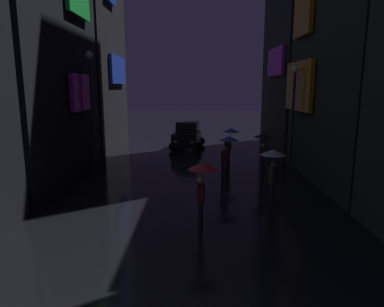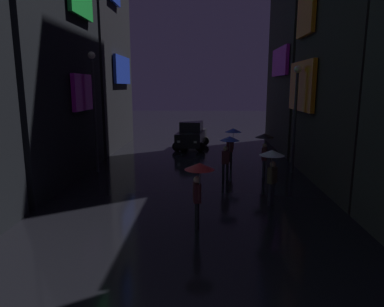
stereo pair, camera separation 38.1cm
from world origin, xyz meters
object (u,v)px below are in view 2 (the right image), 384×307
object	(u,v)px
pedestrian_midstreet_left_black	(264,143)
car_distant	(192,135)
pedestrian_midstreet_centre_red	(199,177)
streetlamp_left_far	(94,99)
pedestrian_near_crossing_blue	(232,137)
pedestrian_foreground_right_clear	(272,162)
streetlamp_right_far	(296,107)
pedestrian_foreground_left_blue	(228,146)

from	to	relation	value
pedestrian_midstreet_left_black	car_distant	size ratio (longest dim) A/B	0.49
pedestrian_midstreet_centre_red	streetlamp_left_far	size ratio (longest dim) A/B	0.35
pedestrian_midstreet_left_black	pedestrian_near_crossing_blue	distance (m)	2.45
pedestrian_near_crossing_blue	pedestrian_foreground_right_clear	bearing A→B (deg)	-81.27
streetlamp_right_far	pedestrian_near_crossing_blue	bearing A→B (deg)	158.59
pedestrian_foreground_right_clear	pedestrian_midstreet_centre_red	bearing A→B (deg)	-139.70
car_distant	pedestrian_midstreet_left_black	bearing A→B (deg)	-63.84
pedestrian_near_crossing_blue	streetlamp_left_far	distance (m)	7.42
pedestrian_near_crossing_blue	streetlamp_right_far	size ratio (longest dim) A/B	0.40
pedestrian_foreground_right_clear	pedestrian_foreground_left_blue	xyz separation A→B (m)	(-1.35, 3.27, 0.00)
pedestrian_midstreet_left_black	pedestrian_near_crossing_blue	bearing A→B (deg)	124.82
pedestrian_midstreet_left_black	pedestrian_foreground_left_blue	world-z (taller)	same
pedestrian_foreground_right_clear	car_distant	xyz separation A→B (m)	(-3.38, 12.01, -0.74)
pedestrian_foreground_right_clear	car_distant	distance (m)	12.50
pedestrian_foreground_left_blue	pedestrian_foreground_right_clear	bearing A→B (deg)	-67.51
pedestrian_near_crossing_blue	streetlamp_right_far	distance (m)	3.63
car_distant	streetlamp_right_far	distance (m)	9.14
pedestrian_foreground_right_clear	streetlamp_right_far	bearing A→B (deg)	68.09
pedestrian_midstreet_centre_red	car_distant	xyz separation A→B (m)	(-0.79, 14.21, -0.74)
pedestrian_foreground_left_blue	pedestrian_near_crossing_blue	world-z (taller)	same
pedestrian_midstreet_left_black	car_distant	xyz separation A→B (m)	(-3.82, 7.78, -0.74)
pedestrian_midstreet_centre_red	pedestrian_foreground_right_clear	world-z (taller)	same
pedestrian_midstreet_centre_red	car_distant	bearing A→B (deg)	93.16
pedestrian_foreground_left_blue	streetlamp_left_far	bearing A→B (deg)	166.23
pedestrian_midstreet_left_black	streetlamp_left_far	world-z (taller)	streetlamp_left_far
pedestrian_foreground_right_clear	pedestrian_foreground_left_blue	world-z (taller)	same
pedestrian_midstreet_centre_red	streetlamp_right_far	bearing A→B (deg)	57.48
pedestrian_foreground_left_blue	pedestrian_midstreet_left_black	bearing A→B (deg)	28.28
pedestrian_foreground_left_blue	pedestrian_near_crossing_blue	bearing A→B (deg)	82.43
pedestrian_foreground_left_blue	streetlamp_left_far	distance (m)	7.10
car_distant	streetlamp_right_far	xyz separation A→B (m)	(5.42, -6.94, 2.42)
pedestrian_midstreet_left_black	pedestrian_foreground_right_clear	bearing A→B (deg)	-95.92
pedestrian_midstreet_centre_red	pedestrian_midstreet_left_black	bearing A→B (deg)	64.76
pedestrian_midstreet_centre_red	streetlamp_left_far	world-z (taller)	streetlamp_left_far
streetlamp_right_far	pedestrian_foreground_left_blue	bearing A→B (deg)	-152.07
pedestrian_near_crossing_blue	streetlamp_right_far	bearing A→B (deg)	-21.41
pedestrian_foreground_left_blue	streetlamp_right_far	world-z (taller)	streetlamp_right_far
pedestrian_midstreet_left_black	pedestrian_foreground_left_blue	xyz separation A→B (m)	(-1.79, -0.96, 0.00)
pedestrian_midstreet_left_black	streetlamp_right_far	bearing A→B (deg)	27.54
pedestrian_foreground_right_clear	streetlamp_right_far	world-z (taller)	streetlamp_right_far
pedestrian_midstreet_left_black	pedestrian_midstreet_centre_red	distance (m)	7.12
pedestrian_near_crossing_blue	streetlamp_left_far	world-z (taller)	streetlamp_left_far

